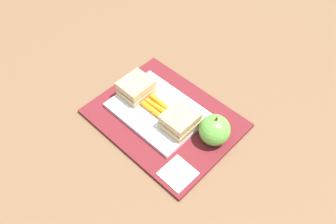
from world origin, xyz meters
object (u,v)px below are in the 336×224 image
at_px(sandwich_half_left, 136,88).
at_px(carrot_sticks_bundle, 157,107).
at_px(apple, 215,130).
at_px(food_tray, 158,110).
at_px(sandwich_half_right, 180,120).
at_px(paper_napkin, 178,173).

relative_size(sandwich_half_left, carrot_sticks_bundle, 1.05).
relative_size(sandwich_half_left, apple, 0.92).
relative_size(carrot_sticks_bundle, apple, 0.88).
height_order(food_tray, sandwich_half_left, sandwich_half_left).
xyz_separation_m(sandwich_half_right, apple, (0.08, 0.03, 0.00)).
distance_m(apple, paper_napkin, 0.13).
relative_size(food_tray, carrot_sticks_bundle, 3.01).
bearing_deg(food_tray, apple, 11.95).
bearing_deg(sandwich_half_right, apple, 22.77).
bearing_deg(sandwich_half_right, food_tray, 180.00).
distance_m(food_tray, apple, 0.16).
xyz_separation_m(food_tray, sandwich_half_right, (0.08, 0.00, 0.03)).
distance_m(food_tray, carrot_sticks_bundle, 0.01).
bearing_deg(sandwich_half_right, carrot_sticks_bundle, 179.76).
bearing_deg(carrot_sticks_bundle, sandwich_half_right, -0.24).
height_order(carrot_sticks_bundle, paper_napkin, carrot_sticks_bundle).
distance_m(sandwich_half_right, carrot_sticks_bundle, 0.08).
relative_size(sandwich_half_right, carrot_sticks_bundle, 1.05).
distance_m(food_tray, sandwich_half_right, 0.08).
xyz_separation_m(carrot_sticks_bundle, apple, (0.16, 0.03, 0.02)).
height_order(food_tray, carrot_sticks_bundle, carrot_sticks_bundle).
relative_size(sandwich_half_right, paper_napkin, 1.14).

